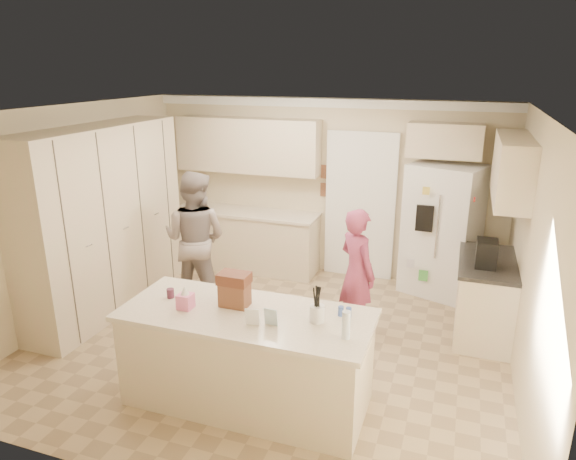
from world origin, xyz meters
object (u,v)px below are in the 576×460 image
(coffee_maker, at_px, (486,253))
(teen_girl, at_px, (357,273))
(utensil_crock, at_px, (317,313))
(refrigerator, at_px, (442,230))
(tissue_box, at_px, (185,301))
(dollhouse_body, at_px, (235,294))
(island_base, at_px, (247,360))
(teen_boy, at_px, (195,239))

(coffee_maker, distance_m, teen_girl, 1.43)
(teen_girl, bearing_deg, utensil_crock, 130.66)
(refrigerator, xyz_separation_m, tissue_box, (-2.08, -3.25, 0.10))
(coffee_maker, relative_size, tissue_box, 2.14)
(dollhouse_body, bearing_deg, island_base, -33.69)
(island_base, bearing_deg, teen_boy, 130.20)
(refrigerator, bearing_deg, dollhouse_body, -99.15)
(utensil_crock, relative_size, teen_boy, 0.08)
(island_base, xyz_separation_m, tissue_box, (-0.55, -0.10, 0.56))
(utensil_crock, bearing_deg, tissue_box, -172.87)
(tissue_box, xyz_separation_m, teen_boy, (-0.92, 1.84, -0.10))
(refrigerator, bearing_deg, utensil_crock, -86.13)
(utensil_crock, bearing_deg, teen_girl, 89.00)
(island_base, distance_m, teen_girl, 1.79)
(utensil_crock, bearing_deg, coffee_maker, 52.88)
(utensil_crock, xyz_separation_m, teen_boy, (-2.12, 1.69, -0.11))
(tissue_box, distance_m, dollhouse_body, 0.45)
(refrigerator, relative_size, teen_girl, 1.18)
(refrigerator, relative_size, teen_boy, 1.01)
(utensil_crock, xyz_separation_m, dollhouse_body, (-0.80, 0.05, 0.04))
(coffee_maker, bearing_deg, refrigerator, 112.74)
(teen_girl, bearing_deg, tissue_box, 96.32)
(teen_boy, relative_size, teen_girl, 1.17)
(island_base, height_order, tissue_box, tissue_box)
(island_base, relative_size, teen_girl, 1.44)
(island_base, height_order, utensil_crock, utensil_crock)
(utensil_crock, distance_m, tissue_box, 1.21)
(island_base, distance_m, teen_boy, 2.33)
(refrigerator, height_order, dollhouse_body, refrigerator)
(island_base, height_order, dollhouse_body, dollhouse_body)
(utensil_crock, height_order, teen_boy, teen_boy)
(dollhouse_body, distance_m, teen_boy, 2.12)
(utensil_crock, bearing_deg, dollhouse_body, 176.42)
(coffee_maker, bearing_deg, tissue_box, -142.43)
(tissue_box, bearing_deg, utensil_crock, 7.13)
(refrigerator, height_order, teen_girl, refrigerator)
(refrigerator, relative_size, utensil_crock, 12.00)
(refrigerator, height_order, teen_boy, refrigerator)
(island_base, relative_size, teen_boy, 1.23)
(tissue_box, bearing_deg, island_base, 10.30)
(island_base, xyz_separation_m, teen_boy, (-1.47, 1.74, 0.45))
(teen_girl, bearing_deg, coffee_maker, -127.23)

